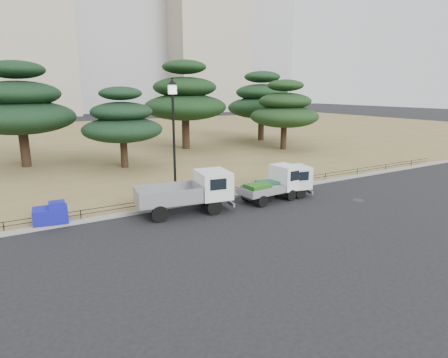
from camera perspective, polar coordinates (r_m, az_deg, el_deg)
ground at (r=18.05m, az=3.21°, el=-5.30°), size 220.00×220.00×0.00m
lawn at (r=46.17m, az=-18.28°, el=5.66°), size 120.00×56.00×0.15m
curb at (r=20.14m, az=-0.86°, el=-3.03°), size 120.00×0.25×0.16m
truck_large at (r=17.96m, az=-5.26°, el=-1.80°), size 4.67×2.33×1.95m
truck_kei_front at (r=20.19m, az=7.60°, el=-0.70°), size 3.52×1.73×1.81m
truck_kei_rear at (r=20.85m, az=9.27°, el=-0.46°), size 3.43×1.95×1.69m
street_lamp at (r=18.62m, az=-7.72°, el=8.71°), size 0.55×0.55×6.13m
pipe_fence at (r=20.17m, az=-1.07°, el=-1.95°), size 38.00×0.04×0.40m
tarp_pile at (r=18.00m, az=-24.84°, el=-4.87°), size 1.49×1.15×0.93m
manhole at (r=21.41m, az=19.76°, el=-3.05°), size 0.60×0.60×0.01m
pine_west_near at (r=31.41m, az=-28.70°, el=9.62°), size 7.68×7.68×7.68m
pine_center_left at (r=28.42m, az=-15.26°, el=8.45°), size 5.78×5.78×5.88m
pine_center_right at (r=36.66m, az=-5.97°, el=12.15°), size 7.90×7.90×8.38m
pine_east_near at (r=36.63m, az=9.21°, el=10.40°), size 6.52×6.52×6.59m
pine_east_far at (r=43.24m, az=5.76°, el=11.77°), size 7.63×7.63×7.67m
tower_east at (r=109.72m, az=-3.27°, el=22.98°), size 20.00×18.00×48.00m
radio_tower at (r=130.66m, az=9.82°, el=23.97°), size 1.80×1.80×63.00m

